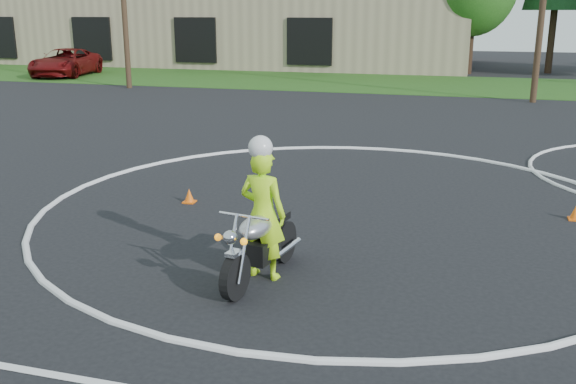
# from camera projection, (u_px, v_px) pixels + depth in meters

# --- Properties ---
(ground) EXTENTS (120.00, 120.00, 0.00)m
(ground) POSITION_uv_depth(u_px,v_px,m) (303.00, 262.00, 10.32)
(ground) COLOR black
(ground) RESTS_ON ground
(grass_strip) EXTENTS (120.00, 10.00, 0.02)m
(grass_strip) POSITION_uv_depth(u_px,v_px,m) (428.00, 84.00, 35.29)
(grass_strip) COLOR #1E4714
(grass_strip) RESTS_ON ground
(course_markings) EXTENTS (19.05, 19.05, 0.12)m
(course_markings) POSITION_uv_depth(u_px,v_px,m) (452.00, 199.00, 13.77)
(course_markings) COLOR silver
(course_markings) RESTS_ON ground
(primary_motorcycle) EXTENTS (0.85, 2.23, 1.18)m
(primary_motorcycle) POSITION_uv_depth(u_px,v_px,m) (260.00, 244.00, 9.48)
(primary_motorcycle) COLOR black
(primary_motorcycle) RESTS_ON ground
(rider_primary_grp) EXTENTS (0.79, 0.58, 2.19)m
(rider_primary_grp) POSITION_uv_depth(u_px,v_px,m) (263.00, 210.00, 9.48)
(rider_primary_grp) COLOR #BAFF1A
(rider_primary_grp) RESTS_ON ground
(pickup_grp) EXTENTS (3.86, 6.42, 1.67)m
(pickup_grp) POSITION_uv_depth(u_px,v_px,m) (66.00, 62.00, 39.70)
(pickup_grp) COLOR #610B0B
(pickup_grp) RESTS_ON ground
(warehouse) EXTENTS (41.00, 17.00, 8.30)m
(warehouse) POSITION_uv_depth(u_px,v_px,m) (213.00, 8.00, 50.97)
(warehouse) COLOR tan
(warehouse) RESTS_ON ground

